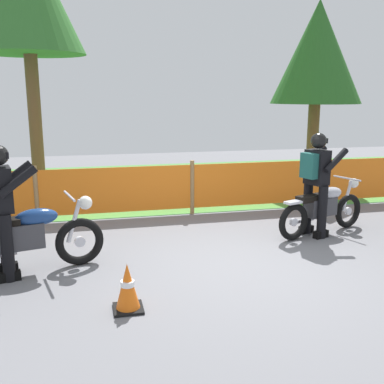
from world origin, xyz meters
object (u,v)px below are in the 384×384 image
(traffic_cone, at_px, (128,287))
(motorcycle_lead, at_px, (323,208))
(rider_trailing, at_px, (2,204))
(motorcycle_trailing, at_px, (24,238))
(rider_lead, at_px, (316,179))

(traffic_cone, bearing_deg, motorcycle_lead, 30.76)
(rider_trailing, height_order, traffic_cone, rider_trailing)
(traffic_cone, bearing_deg, motorcycle_trailing, 132.13)
(rider_lead, height_order, traffic_cone, rider_lead)
(rider_lead, distance_m, traffic_cone, 3.84)
(motorcycle_trailing, xyz_separation_m, rider_lead, (4.42, 0.64, 0.47))
(motorcycle_trailing, distance_m, traffic_cone, 1.80)
(rider_trailing, distance_m, traffic_cone, 2.02)
(motorcycle_lead, height_order, traffic_cone, motorcycle_lead)
(motorcycle_trailing, bearing_deg, rider_trailing, -179.49)
(traffic_cone, bearing_deg, rider_trailing, 138.18)
(motorcycle_trailing, height_order, rider_trailing, rider_trailing)
(rider_trailing, xyz_separation_m, traffic_cone, (1.42, -1.27, -0.69))
(motorcycle_lead, height_order, rider_lead, rider_lead)
(rider_lead, relative_size, traffic_cone, 3.19)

